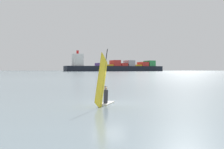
# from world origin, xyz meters

# --- Properties ---
(ground_plane) EXTENTS (4000.00, 4000.00, 0.00)m
(ground_plane) POSITION_xyz_m (0.00, 0.00, 0.00)
(ground_plane) COLOR gray
(windsurfer) EXTENTS (1.23, 4.17, 4.44)m
(windsurfer) POSITION_xyz_m (0.28, -1.44, 1.12)
(windsurfer) COLOR white
(windsurfer) RESTS_ON ground_plane
(cargo_ship) EXTENTS (141.30, 151.80, 35.51)m
(cargo_ship) POSITION_xyz_m (-214.28, 438.43, 8.15)
(cargo_ship) COLOR black
(cargo_ship) RESTS_ON ground_plane
(distant_headland) EXTENTS (1417.20, 484.68, 24.43)m
(distant_headland) POSITION_xyz_m (-412.24, 1138.75, 12.21)
(distant_headland) COLOR #4C564C
(distant_headland) RESTS_ON ground_plane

